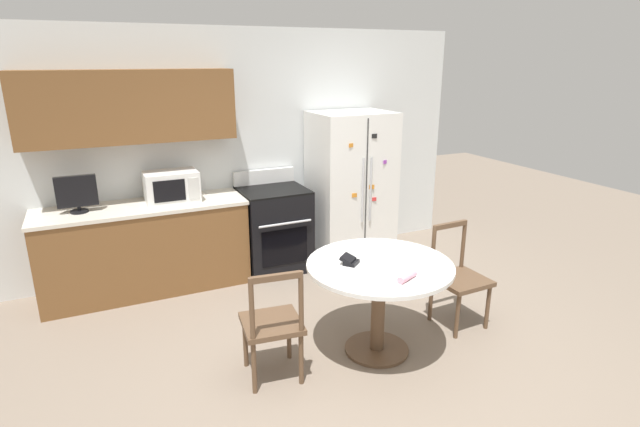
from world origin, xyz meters
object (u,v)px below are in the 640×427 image
object	(u,v)px
dining_chair_left	(272,325)
candle_glass	(376,250)
oven_range	(274,228)
microwave	(171,186)
dining_chair_right	(459,278)
countertop_tv	(77,193)
wallet	(350,261)
refrigerator	(351,186)

from	to	relation	value
dining_chair_left	candle_glass	xyz separation A→B (m)	(0.95, 0.15, 0.37)
oven_range	microwave	xyz separation A→B (m)	(-1.06, 0.05, 0.58)
dining_chair_right	countertop_tv	bearing A→B (deg)	-34.63
oven_range	wallet	distance (m)	1.88
microwave	dining_chair_right	distance (m)	2.90
refrigerator	dining_chair_right	world-z (taller)	refrigerator
dining_chair_left	wallet	world-z (taller)	dining_chair_left
oven_range	wallet	world-z (taller)	oven_range
dining_chair_right	refrigerator	bearing A→B (deg)	-89.29
refrigerator	wallet	bearing A→B (deg)	-118.80
microwave	dining_chair_right	size ratio (longest dim) A/B	0.57
candle_glass	oven_range	bearing A→B (deg)	97.44
candle_glass	microwave	bearing A→B (deg)	125.21
refrigerator	dining_chair_right	xyz separation A→B (m)	(0.09, -1.83, -0.42)
candle_glass	refrigerator	bearing A→B (deg)	67.55
microwave	candle_glass	size ratio (longest dim) A/B	5.90
oven_range	dining_chair_left	bearing A→B (deg)	-110.47
candle_glass	wallet	size ratio (longest dim) A/B	0.50
refrigerator	microwave	xyz separation A→B (m)	(-2.00, 0.09, 0.20)
countertop_tv	dining_chair_left	distance (m)	2.37
microwave	candle_glass	bearing A→B (deg)	-54.79
countertop_tv	microwave	bearing A→B (deg)	2.22
refrigerator	oven_range	size ratio (longest dim) A/B	1.58
microwave	wallet	world-z (taller)	microwave
wallet	refrigerator	bearing A→B (deg)	61.20
wallet	dining_chair_left	bearing A→B (deg)	-174.23
dining_chair_left	candle_glass	world-z (taller)	dining_chair_left
microwave	candle_glass	xyz separation A→B (m)	(1.29, -1.82, -0.25)
refrigerator	wallet	distance (m)	2.08
oven_range	candle_glass	world-z (taller)	oven_range
oven_range	wallet	size ratio (longest dim) A/B	6.20
oven_range	dining_chair_right	distance (m)	2.13
countertop_tv	candle_glass	xyz separation A→B (m)	(2.14, -1.79, -0.28)
dining_chair_left	countertop_tv	bearing A→B (deg)	128.51
refrigerator	dining_chair_left	bearing A→B (deg)	-131.39
countertop_tv	dining_chair_left	xyz separation A→B (m)	(1.19, -1.94, -0.65)
refrigerator	dining_chair_left	distance (m)	2.55
dining_chair_left	dining_chair_right	distance (m)	1.75
oven_range	candle_glass	xyz separation A→B (m)	(0.23, -1.77, 0.34)
dining_chair_left	oven_range	bearing A→B (deg)	76.45
oven_range	countertop_tv	world-z (taller)	countertop_tv
microwave	wallet	size ratio (longest dim) A/B	2.97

